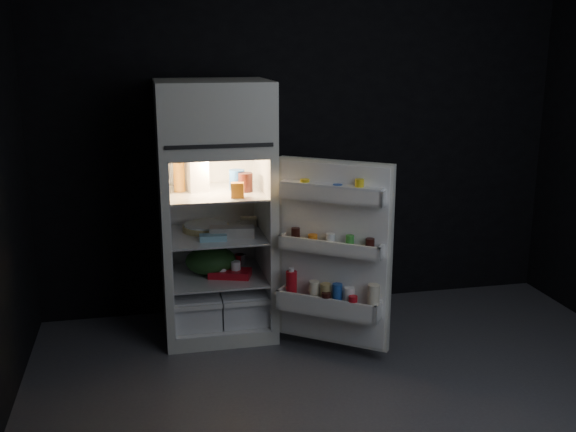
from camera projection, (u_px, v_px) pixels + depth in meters
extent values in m
cube|color=#505055|center=(373.00, 410.00, 3.81)|extent=(4.00, 3.40, 0.00)
cube|color=black|center=(304.00, 134.00, 5.09)|extent=(4.00, 0.00, 2.70)
cube|color=silver|center=(219.00, 323.00, 4.88)|extent=(0.76, 0.70, 0.10)
cube|color=silver|center=(165.00, 240.00, 4.65)|extent=(0.05, 0.70, 1.20)
cube|color=silver|center=(266.00, 234.00, 4.79)|extent=(0.05, 0.70, 1.20)
cube|color=white|center=(211.00, 225.00, 5.03)|extent=(0.66, 0.05, 1.20)
cube|color=silver|center=(214.00, 147.00, 4.56)|extent=(0.76, 0.70, 0.06)
cube|color=silver|center=(213.00, 112.00, 4.50)|extent=(0.76, 0.70, 0.42)
cube|color=black|center=(220.00, 146.00, 4.21)|extent=(0.68, 0.01, 0.02)
cube|color=white|center=(169.00, 240.00, 4.63)|extent=(0.01, 0.65, 1.20)
cube|color=white|center=(263.00, 235.00, 4.76)|extent=(0.01, 0.65, 1.20)
cube|color=white|center=(214.00, 153.00, 4.55)|extent=(0.66, 0.65, 0.01)
cube|color=white|center=(219.00, 317.00, 4.84)|extent=(0.66, 0.65, 0.01)
cube|color=white|center=(215.00, 193.00, 4.62)|extent=(0.65, 0.63, 0.01)
cube|color=white|center=(217.00, 235.00, 4.69)|extent=(0.65, 0.63, 0.01)
cube|color=white|center=(218.00, 276.00, 4.77)|extent=(0.65, 0.63, 0.01)
cube|color=white|center=(195.00, 303.00, 4.80)|extent=(0.32, 0.59, 0.22)
cube|color=white|center=(241.00, 299.00, 4.87)|extent=(0.32, 0.59, 0.22)
cube|color=white|center=(199.00, 308.00, 4.47)|extent=(0.32, 0.02, 0.03)
cube|color=white|center=(248.00, 304.00, 4.54)|extent=(0.32, 0.02, 0.03)
cube|color=#FFE5B2|center=(215.00, 157.00, 4.51)|extent=(0.14, 0.14, 0.02)
cube|color=silver|center=(334.00, 254.00, 4.34)|extent=(0.64, 0.49, 1.22)
cube|color=white|center=(333.00, 255.00, 4.31)|extent=(0.58, 0.44, 1.18)
cube|color=white|center=(331.00, 200.00, 4.18)|extent=(0.60, 0.48, 0.02)
cube|color=white|center=(329.00, 195.00, 4.14)|extent=(0.56, 0.42, 0.10)
cube|color=white|center=(383.00, 199.00, 4.04)|extent=(0.07, 0.08, 0.10)
cube|color=white|center=(283.00, 189.00, 4.31)|extent=(0.07, 0.08, 0.10)
cube|color=white|center=(330.00, 252.00, 4.26)|extent=(0.60, 0.49, 0.02)
cube|color=white|center=(328.00, 248.00, 4.22)|extent=(0.56, 0.42, 0.09)
cube|color=white|center=(381.00, 253.00, 4.12)|extent=(0.08, 0.09, 0.09)
cube|color=white|center=(283.00, 240.00, 4.39)|extent=(0.08, 0.09, 0.09)
cube|color=white|center=(328.00, 312.00, 4.35)|extent=(0.63, 0.52, 0.02)
cube|color=white|center=(325.00, 308.00, 4.28)|extent=(0.56, 0.42, 0.13)
cube|color=white|center=(378.00, 313.00, 4.20)|extent=(0.10, 0.12, 0.13)
cube|color=white|center=(282.00, 297.00, 4.46)|extent=(0.10, 0.12, 0.13)
cube|color=white|center=(332.00, 186.00, 4.16)|extent=(0.58, 0.47, 0.02)
cylinder|color=yellow|center=(359.00, 190.00, 4.09)|extent=(0.08, 0.08, 0.14)
cylinder|color=#1C489C|center=(338.00, 192.00, 4.15)|extent=(0.08, 0.08, 0.09)
cylinder|color=yellow|center=(305.00, 187.00, 4.24)|extent=(0.08, 0.08, 0.11)
cylinder|color=black|center=(370.00, 247.00, 4.14)|extent=(0.08, 0.08, 0.11)
cylinder|color=#338C33|center=(350.00, 244.00, 4.19)|extent=(0.07, 0.07, 0.11)
cylinder|color=silver|center=(330.00, 242.00, 4.25)|extent=(0.08, 0.08, 0.11)
cylinder|color=orange|center=(313.00, 241.00, 4.30)|extent=(0.08, 0.08, 0.09)
cylinder|color=black|center=(296.00, 237.00, 4.34)|extent=(0.08, 0.08, 0.12)
cylinder|color=beige|center=(373.00, 302.00, 4.20)|extent=(0.11, 0.11, 0.22)
cylinder|color=white|center=(349.00, 301.00, 4.26)|extent=(0.10, 0.10, 0.18)
cylinder|color=#1C489C|center=(337.00, 298.00, 4.30)|extent=(0.09, 0.09, 0.19)
cylinder|color=tan|center=(325.00, 297.00, 4.33)|extent=(0.10, 0.10, 0.18)
cylinder|color=beige|center=(314.00, 295.00, 4.36)|extent=(0.10, 0.10, 0.19)
cylinder|color=#AF0F19|center=(291.00, 288.00, 4.42)|extent=(0.10, 0.10, 0.23)
cylinder|color=#AF0F19|center=(353.00, 307.00, 4.22)|extent=(0.08, 0.08, 0.14)
cylinder|color=black|center=(326.00, 303.00, 4.29)|extent=(0.08, 0.08, 0.14)
cylinder|color=white|center=(291.00, 270.00, 4.39)|extent=(0.05, 0.05, 0.02)
cube|color=white|center=(197.00, 174.00, 4.62)|extent=(0.16, 0.16, 0.24)
cylinder|color=#1C489C|center=(237.00, 180.00, 4.67)|extent=(0.14, 0.14, 0.14)
cylinder|color=black|center=(246.00, 182.00, 4.61)|extent=(0.11, 0.11, 0.13)
cylinder|color=orange|center=(179.00, 176.00, 4.61)|extent=(0.10, 0.10, 0.22)
cube|color=orange|center=(237.00, 190.00, 4.44)|extent=(0.10, 0.08, 0.10)
cube|color=gray|center=(232.00, 232.00, 4.62)|extent=(0.32, 0.16, 0.07)
cylinder|color=tan|center=(206.00, 228.00, 4.78)|extent=(0.34, 0.34, 0.04)
cube|color=#85BDCD|center=(213.00, 238.00, 4.53)|extent=(0.19, 0.10, 0.04)
cube|color=beige|center=(248.00, 222.00, 4.92)|extent=(0.14, 0.12, 0.05)
ellipsoid|color=#193815|center=(211.00, 260.00, 4.77)|extent=(0.43, 0.39, 0.20)
cube|color=#AF0F19|center=(230.00, 273.00, 4.72)|extent=(0.32, 0.24, 0.05)
cylinder|color=#AF0F19|center=(240.00, 260.00, 4.94)|extent=(0.08, 0.08, 0.09)
cylinder|color=#BCBDC1|center=(242.00, 260.00, 4.94)|extent=(0.09, 0.09, 0.09)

